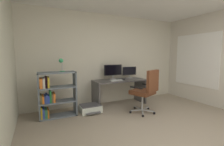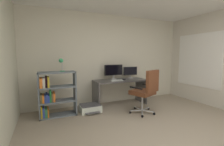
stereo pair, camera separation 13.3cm
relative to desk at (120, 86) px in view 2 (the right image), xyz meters
The scene contains 13 objects.
ground_plane 2.29m from the desk, 93.48° to the right, with size 4.83×5.20×0.02m, color #9F917C.
wall_back 0.88m from the desk, 107.62° to the left, with size 4.83×0.10×2.59m, color beige.
window_pane 2.49m from the desk, 16.81° to the right, with size 0.01×1.34×1.48m, color white.
window_frame 2.48m from the desk, 16.86° to the right, with size 0.02×1.42×1.56m, color white.
desk is the anchor object (origin of this frame).
monitor_main 0.48m from the desk, 132.89° to the left, with size 0.55×0.18×0.42m.
monitor_secondary 0.59m from the desk, 18.57° to the left, with size 0.43×0.18×0.34m.
keyboard 0.28m from the desk, 143.31° to the right, with size 0.34×0.13×0.02m, color silver.
computer_mouse 0.24m from the desk, 53.03° to the right, with size 0.06×0.10×0.03m, color black.
office_chair 0.94m from the desk, 74.94° to the right, with size 0.66×0.70×1.08m.
bookshelf 1.81m from the desk, behind, with size 0.83×0.32×1.05m.
desk_lamp 1.76m from the desk, behind, with size 0.13×0.11×0.30m.
printer 1.06m from the desk, 167.34° to the right, with size 0.51×0.48×0.19m.
Camera 2 is at (-1.88, -1.74, 1.42)m, focal length 25.37 mm.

